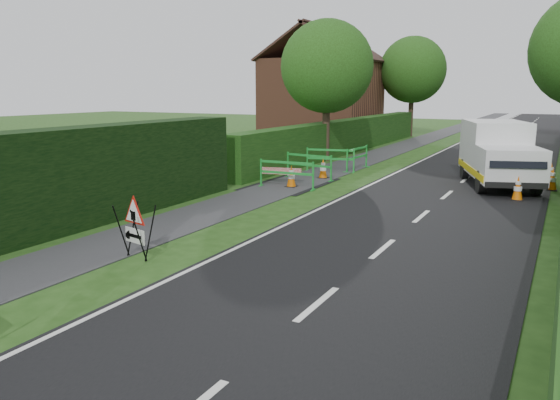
% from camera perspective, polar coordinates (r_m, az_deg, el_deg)
% --- Properties ---
extents(ground, '(120.00, 120.00, 0.00)m').
position_cam_1_polar(ground, '(9.46, -12.87, -9.99)').
color(ground, '#1E4212').
rests_on(ground, ground).
extents(road_surface, '(6.00, 90.00, 0.02)m').
position_cam_1_polar(road_surface, '(41.89, 23.22, 5.87)').
color(road_surface, black).
rests_on(road_surface, ground).
extents(footpath, '(2.00, 90.00, 0.02)m').
position_cam_1_polar(footpath, '(42.68, 15.82, 6.45)').
color(footpath, '#2D2D30').
rests_on(footpath, ground).
extents(hedge_west_far, '(1.00, 24.00, 1.80)m').
position_cam_1_polar(hedge_west_far, '(30.79, 7.01, 5.01)').
color(hedge_west_far, '#14380F').
rests_on(hedge_west_far, ground).
extents(house_west, '(7.50, 7.40, 7.88)m').
position_cam_1_polar(house_west, '(39.90, 4.45, 10.68)').
color(house_west, brown).
rests_on(house_west, ground).
extents(tree_nw, '(4.40, 4.40, 6.70)m').
position_cam_1_polar(tree_nw, '(26.76, 4.93, 13.71)').
color(tree_nw, '#2D2116').
rests_on(tree_nw, ground).
extents(tree_fw, '(4.80, 4.80, 7.24)m').
position_cam_1_polar(tree_fw, '(41.96, 13.70, 13.07)').
color(tree_fw, '#2D2116').
rests_on(tree_fw, ground).
extents(triangle_sign, '(0.91, 0.91, 1.12)m').
position_cam_1_polar(triangle_sign, '(11.43, -15.08, -2.27)').
color(triangle_sign, black).
rests_on(triangle_sign, ground).
extents(works_van, '(3.43, 5.34, 2.28)m').
position_cam_1_polar(works_van, '(21.11, 21.84, 4.65)').
color(works_van, silver).
rests_on(works_van, ground).
extents(traffic_cone_0, '(0.38, 0.38, 0.79)m').
position_cam_1_polar(traffic_cone_0, '(18.59, 23.60, 1.14)').
color(traffic_cone_0, black).
rests_on(traffic_cone_0, ground).
extents(traffic_cone_1, '(0.38, 0.38, 0.79)m').
position_cam_1_polar(traffic_cone_1, '(20.96, 26.57, 1.96)').
color(traffic_cone_1, black).
rests_on(traffic_cone_1, ground).
extents(traffic_cone_2, '(0.38, 0.38, 0.79)m').
position_cam_1_polar(traffic_cone_2, '(22.41, 26.45, 2.51)').
color(traffic_cone_2, black).
rests_on(traffic_cone_2, ground).
extents(traffic_cone_3, '(0.38, 0.38, 0.79)m').
position_cam_1_polar(traffic_cone_3, '(19.39, 1.19, 2.50)').
color(traffic_cone_3, black).
rests_on(traffic_cone_3, ground).
extents(traffic_cone_4, '(0.38, 0.38, 0.79)m').
position_cam_1_polar(traffic_cone_4, '(21.40, 4.53, 3.31)').
color(traffic_cone_4, black).
rests_on(traffic_cone_4, ground).
extents(ped_barrier_0, '(2.08, 0.45, 1.00)m').
position_cam_1_polar(ped_barrier_0, '(19.09, 0.69, 3.08)').
color(ped_barrier_0, green).
rests_on(ped_barrier_0, ground).
extents(ped_barrier_1, '(2.09, 0.65, 1.00)m').
position_cam_1_polar(ped_barrier_1, '(21.12, 3.03, 3.87)').
color(ped_barrier_1, green).
rests_on(ped_barrier_1, ground).
extents(ped_barrier_2, '(2.09, 0.75, 1.00)m').
position_cam_1_polar(ped_barrier_2, '(23.18, 5.28, 4.51)').
color(ped_barrier_2, green).
rests_on(ped_barrier_2, ground).
extents(ped_barrier_3, '(0.51, 2.08, 1.00)m').
position_cam_1_polar(ped_barrier_3, '(23.84, 8.07, 4.64)').
color(ped_barrier_3, green).
rests_on(ped_barrier_3, ground).
extents(redwhite_plank, '(1.47, 0.38, 0.25)m').
position_cam_1_polar(redwhite_plank, '(20.32, 0.16, 1.79)').
color(redwhite_plank, red).
rests_on(redwhite_plank, ground).
extents(hatchback_car, '(1.66, 3.52, 1.16)m').
position_cam_1_polar(hatchback_car, '(33.52, 22.47, 5.75)').
color(hatchback_car, white).
rests_on(hatchback_car, ground).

